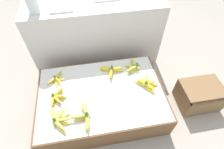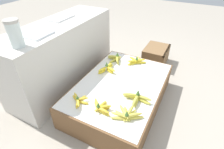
# 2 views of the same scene
# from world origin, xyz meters

# --- Properties ---
(ground_plane) EXTENTS (10.00, 10.00, 0.00)m
(ground_plane) POSITION_xyz_m (0.00, 0.00, 0.00)
(ground_plane) COLOR #A89E8E
(display_platform) EXTENTS (1.17, 0.79, 0.26)m
(display_platform) POSITION_xyz_m (0.00, 0.00, 0.13)
(display_platform) COLOR brown
(display_platform) RESTS_ON ground_plane
(back_vendor_table) EXTENTS (1.42, 0.47, 0.74)m
(back_vendor_table) POSITION_xyz_m (0.05, 0.76, 0.37)
(back_vendor_table) COLOR beige
(back_vendor_table) RESTS_ON ground_plane
(wooden_crate) EXTENTS (0.40, 0.31, 0.24)m
(wooden_crate) POSITION_xyz_m (0.98, -0.11, 0.12)
(wooden_crate) COLOR olive
(wooden_crate) RESTS_ON ground_plane
(banana_bunch_front_left) EXTENTS (0.21, 0.25, 0.10)m
(banana_bunch_front_left) POSITION_xyz_m (-0.37, -0.22, 0.29)
(banana_bunch_front_left) COLOR #DBCC4C
(banana_bunch_front_left) RESTS_ON display_platform
(banana_bunch_front_midleft) EXTENTS (0.17, 0.27, 0.11)m
(banana_bunch_front_midleft) POSITION_xyz_m (-0.16, -0.23, 0.30)
(banana_bunch_front_midleft) COLOR gold
(banana_bunch_front_midleft) RESTS_ON display_platform
(banana_bunch_middle_left) EXTENTS (0.15, 0.20, 0.09)m
(banana_bunch_middle_left) POSITION_xyz_m (-0.40, -0.00, 0.29)
(banana_bunch_middle_left) COLOR gold
(banana_bunch_middle_left) RESTS_ON display_platform
(banana_bunch_middle_right) EXTENTS (0.22, 0.22, 0.10)m
(banana_bunch_middle_right) POSITION_xyz_m (0.44, 0.00, 0.29)
(banana_bunch_middle_right) COLOR yellow
(banana_bunch_middle_right) RESTS_ON display_platform
(banana_bunch_back_left) EXTENTS (0.18, 0.20, 0.08)m
(banana_bunch_back_left) POSITION_xyz_m (-0.41, 0.21, 0.29)
(banana_bunch_back_left) COLOR gold
(banana_bunch_back_left) RESTS_ON display_platform
(banana_bunch_back_midright) EXTENTS (0.24, 0.18, 0.11)m
(banana_bunch_back_midright) POSITION_xyz_m (0.13, 0.22, 0.30)
(banana_bunch_back_midright) COLOR yellow
(banana_bunch_back_midright) RESTS_ON display_platform
(banana_bunch_back_right) EXTENTS (0.16, 0.21, 0.11)m
(banana_bunch_back_right) POSITION_xyz_m (0.37, 0.24, 0.29)
(banana_bunch_back_right) COLOR gold
(banana_bunch_back_right) RESTS_ON display_platform
(glass_jar) EXTENTS (0.11, 0.11, 0.21)m
(glass_jar) POSITION_xyz_m (-0.50, 0.65, 0.85)
(glass_jar) COLOR silver
(glass_jar) RESTS_ON back_vendor_table
(foam_tray_white) EXTENTS (0.28, 0.16, 0.02)m
(foam_tray_white) POSITION_xyz_m (0.19, 0.81, 0.75)
(foam_tray_white) COLOR white
(foam_tray_white) RESTS_ON back_vendor_table
(foam_tray_dark) EXTENTS (0.22, 0.16, 0.02)m
(foam_tray_dark) POSITION_xyz_m (-0.26, 0.67, 0.75)
(foam_tray_dark) COLOR white
(foam_tray_dark) RESTS_ON back_vendor_table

